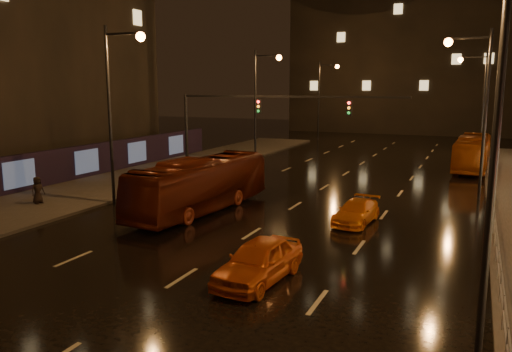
{
  "coord_description": "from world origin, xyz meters",
  "views": [
    {
      "loc": [
        9.2,
        -10.26,
        6.64
      ],
      "look_at": [
        -0.29,
        11.14,
        2.5
      ],
      "focal_mm": 35.0,
      "sensor_mm": 36.0,
      "label": 1
    }
  ],
  "objects_px": {
    "taxi_near": "(259,261)",
    "taxi_far": "(356,212)",
    "bus_red": "(201,185)",
    "pedestrian_c": "(38,190)",
    "bus_curb": "(472,153)"
  },
  "relations": [
    {
      "from": "bus_curb",
      "to": "taxi_far",
      "type": "relative_size",
      "value": 2.59
    },
    {
      "from": "bus_curb",
      "to": "taxi_near",
      "type": "bearing_deg",
      "value": -99.61
    },
    {
      "from": "taxi_near",
      "to": "taxi_far",
      "type": "xyz_separation_m",
      "value": [
        1.39,
        8.96,
        -0.18
      ]
    },
    {
      "from": "bus_curb",
      "to": "taxi_near",
      "type": "distance_m",
      "value": 30.06
    },
    {
      "from": "bus_red",
      "to": "taxi_near",
      "type": "relative_size",
      "value": 2.41
    },
    {
      "from": "pedestrian_c",
      "to": "taxi_near",
      "type": "bearing_deg",
      "value": -95.83
    },
    {
      "from": "taxi_near",
      "to": "pedestrian_c",
      "type": "xyz_separation_m",
      "value": [
        -15.99,
        5.22,
        0.18
      ]
    },
    {
      "from": "taxi_far",
      "to": "pedestrian_c",
      "type": "xyz_separation_m",
      "value": [
        -17.38,
        -3.75,
        0.36
      ]
    },
    {
      "from": "bus_curb",
      "to": "taxi_near",
      "type": "relative_size",
      "value": 2.31
    },
    {
      "from": "taxi_far",
      "to": "bus_curb",
      "type": "bearing_deg",
      "value": 81.1
    },
    {
      "from": "bus_curb",
      "to": "taxi_near",
      "type": "xyz_separation_m",
      "value": [
        -6.39,
        -29.37,
        -0.66
      ]
    },
    {
      "from": "taxi_near",
      "to": "pedestrian_c",
      "type": "bearing_deg",
      "value": 167.18
    },
    {
      "from": "bus_red",
      "to": "pedestrian_c",
      "type": "height_order",
      "value": "bus_red"
    },
    {
      "from": "bus_red",
      "to": "taxi_near",
      "type": "xyz_separation_m",
      "value": [
        6.95,
        -8.03,
        -0.72
      ]
    },
    {
      "from": "bus_curb",
      "to": "taxi_near",
      "type": "height_order",
      "value": "bus_curb"
    }
  ]
}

